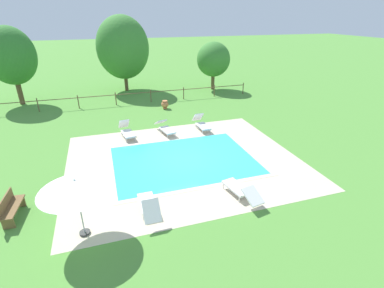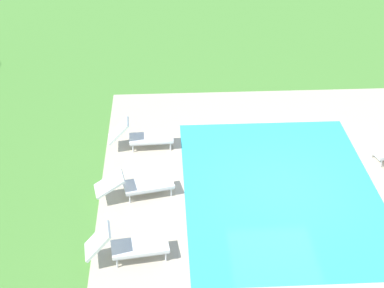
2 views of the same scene
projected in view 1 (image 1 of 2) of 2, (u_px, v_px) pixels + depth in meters
name	position (u px, v px, depth m)	size (l,w,h in m)	color
ground_plane	(184.00, 160.00, 14.61)	(160.00, 160.00, 0.00)	#518E38
pool_deck_paving	(184.00, 160.00, 14.61)	(11.52, 9.65, 0.01)	beige
swimming_pool_water	(184.00, 160.00, 14.61)	(7.03, 5.17, 0.01)	#38C6D1
pool_coping_rim	(184.00, 160.00, 14.61)	(7.51, 5.65, 0.01)	beige
sun_lounger_north_near_steps	(165.00, 128.00, 17.73)	(1.00, 2.13, 0.76)	white
sun_lounger_north_mid	(127.00, 131.00, 17.19)	(0.85, 1.95, 0.96)	white
sun_lounger_north_far	(202.00, 124.00, 18.33)	(0.69, 1.94, 0.94)	white
sun_lounger_north_end	(149.00, 205.00, 10.54)	(0.62, 1.92, 0.94)	white
sun_lounger_south_mid	(241.00, 190.00, 11.52)	(0.99, 2.15, 0.71)	white
patio_umbrella_open_foreground	(75.00, 186.00, 8.91)	(2.36, 2.36, 2.20)	#383838
wooden_bench_lawn_side	(10.00, 207.00, 10.32)	(0.57, 1.53, 0.87)	brown
terracotta_urn_near_fence	(165.00, 104.00, 22.32)	(0.57, 0.57, 0.65)	#C67547
perimeter_fence	(133.00, 95.00, 23.49)	(20.28, 0.08, 1.05)	brown
tree_far_west	(11.00, 56.00, 22.03)	(3.73, 3.73, 6.10)	brown
tree_west_mid	(213.00, 59.00, 27.03)	(3.17, 3.17, 4.49)	brown
tree_centre	(123.00, 48.00, 26.14)	(4.78, 4.78, 6.82)	brown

